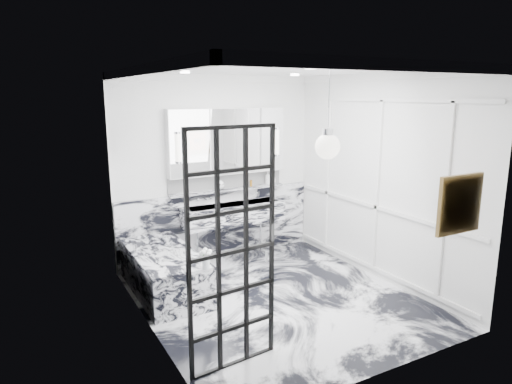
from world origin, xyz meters
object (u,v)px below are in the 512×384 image
crittall_door (233,252)px  trough_sink (233,213)px  bathtub (164,272)px  mirror_cabinet (228,141)px

crittall_door → trough_sink: size_ratio=1.40×
bathtub → crittall_door: bearing=-87.8°
trough_sink → bathtub: bearing=-153.5°
mirror_cabinet → bathtub: mirror_cabinet is taller
trough_sink → mirror_cabinet: 1.10m
crittall_door → bathtub: (-0.07, 1.90, -0.85)m
mirror_cabinet → bathtub: bearing=-147.9°
crittall_door → bathtub: crittall_door is taller
crittall_door → bathtub: bearing=86.6°
bathtub → mirror_cabinet: bearing=32.1°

